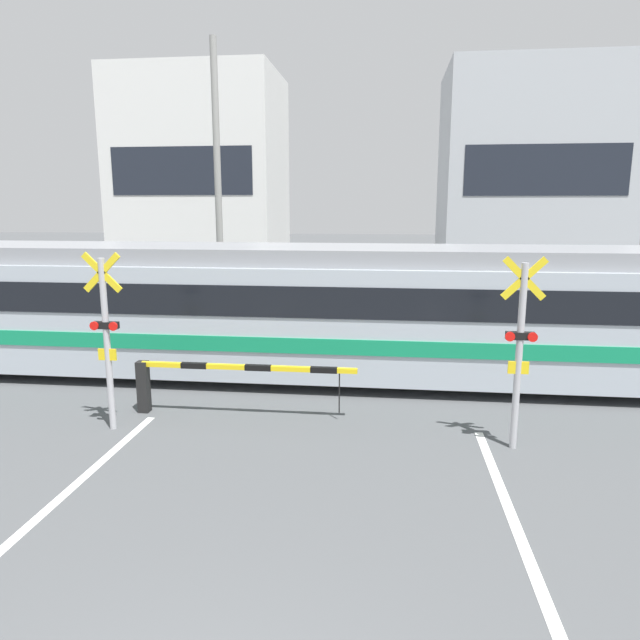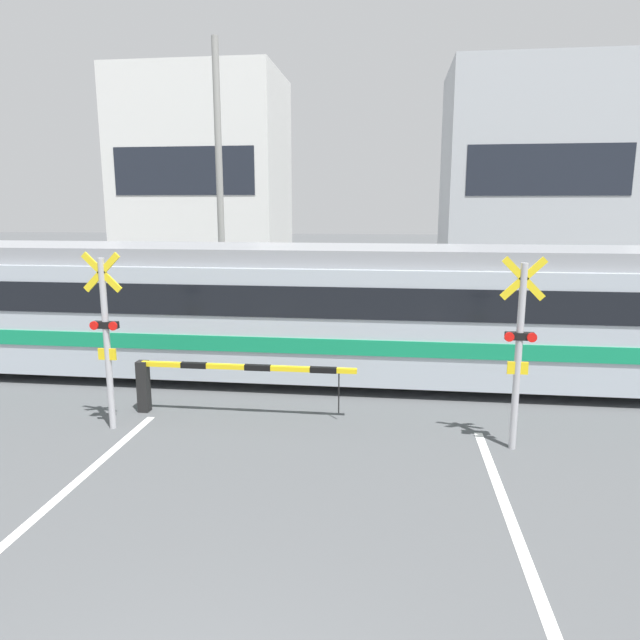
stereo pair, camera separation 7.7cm
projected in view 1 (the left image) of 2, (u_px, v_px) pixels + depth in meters
The scene contains 10 objects.
rail_track_near at pixel (324, 384), 12.42m from camera, with size 50.00×0.10×0.08m.
rail_track_far at pixel (330, 366), 13.82m from camera, with size 50.00×0.10×0.08m.
commuter_train at pixel (274, 307), 12.96m from camera, with size 17.25×2.96×2.98m.
crossing_barrier_near at pixel (202, 376), 10.58m from camera, with size 4.14×0.20×1.00m.
crossing_barrier_far at pixel (413, 320), 15.87m from camera, with size 4.14×0.20×1.00m.
crossing_signal_left at pixel (106, 334), 9.70m from camera, with size 0.68×0.15×3.10m.
crossing_signal_right at pixel (520, 345), 8.90m from camera, with size 0.68×0.15×3.10m.
building_left_of_street at pixel (203, 185), 25.67m from camera, with size 6.99×5.35×9.56m.
building_right_of_street at pixel (528, 185), 24.02m from camera, with size 7.16×5.35×9.44m.
utility_pole_streetside at pixel (218, 186), 18.30m from camera, with size 0.22×0.22×8.99m.
Camera 1 is at (1.34, -2.39, 3.83)m, focal length 32.00 mm.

